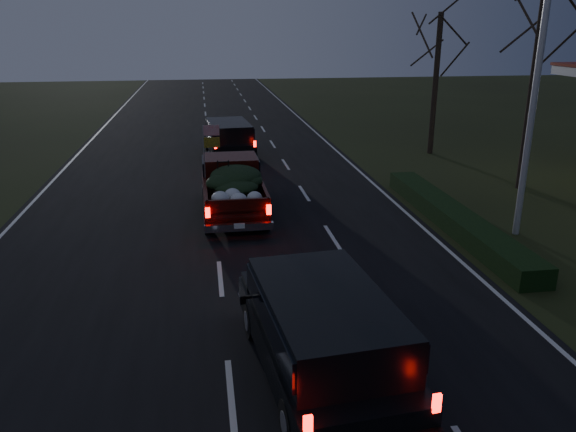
{
  "coord_description": "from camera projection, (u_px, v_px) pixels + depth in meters",
  "views": [
    {
      "loc": [
        -0.27,
        -13.57,
        6.28
      ],
      "look_at": [
        1.96,
        1.03,
        1.3
      ],
      "focal_mm": 35.0,
      "sensor_mm": 36.0,
      "label": 1
    }
  ],
  "objects": [
    {
      "name": "rear_suv",
      "position": [
        323.0,
        326.0,
        10.17
      ],
      "size": [
        2.75,
        5.39,
        1.5
      ],
      "rotation": [
        0.0,
        0.0,
        0.09
      ],
      "color": "black",
      "rests_on": "ground"
    },
    {
      "name": "light_pole",
      "position": [
        540.0,
        56.0,
        16.24
      ],
      "size": [
        0.5,
        0.9,
        9.16
      ],
      "color": "silver",
      "rests_on": "ground"
    },
    {
      "name": "lead_suv",
      "position": [
        229.0,
        135.0,
        28.5
      ],
      "size": [
        2.48,
        5.13,
        1.43
      ],
      "rotation": [
        0.0,
        0.0,
        0.08
      ],
      "color": "black",
      "rests_on": "ground"
    },
    {
      "name": "bare_tree_far",
      "position": [
        438.0,
        50.0,
        27.85
      ],
      "size": [
        3.6,
        3.6,
        7.0
      ],
      "color": "black",
      "rests_on": "ground"
    },
    {
      "name": "ground",
      "position": [
        220.0,
        279.0,
        14.76
      ],
      "size": [
        120.0,
        120.0,
        0.0
      ],
      "primitive_type": "plane",
      "color": "black",
      "rests_on": "ground"
    },
    {
      "name": "pickup_truck",
      "position": [
        233.0,
        185.0,
        19.63
      ],
      "size": [
        2.1,
        5.38,
        2.81
      ],
      "rotation": [
        0.0,
        0.0,
        0.01
      ],
      "color": "#350B07",
      "rests_on": "ground"
    },
    {
      "name": "road_asphalt",
      "position": [
        220.0,
        278.0,
        14.75
      ],
      "size": [
        14.0,
        120.0,
        0.02
      ],
      "primitive_type": "cube",
      "color": "black",
      "rests_on": "ground"
    },
    {
      "name": "bare_tree_mid",
      "position": [
        541.0,
        25.0,
        21.08
      ],
      "size": [
        3.6,
        3.6,
        8.5
      ],
      "color": "black",
      "rests_on": "ground"
    },
    {
      "name": "hedge_row",
      "position": [
        453.0,
        217.0,
        18.59
      ],
      "size": [
        1.0,
        10.0,
        0.6
      ],
      "primitive_type": "cube",
      "color": "black",
      "rests_on": "ground"
    }
  ]
}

